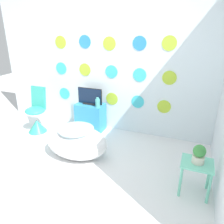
# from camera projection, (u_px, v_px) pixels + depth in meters

# --- Properties ---
(ground_plane) EXTENTS (12.00, 12.00, 0.00)m
(ground_plane) POSITION_uv_depth(u_px,v_px,m) (60.00, 182.00, 2.85)
(ground_plane) COLOR white
(wall_back_dotted) EXTENTS (4.71, 0.05, 2.60)m
(wall_back_dotted) POSITION_uv_depth(u_px,v_px,m) (111.00, 62.00, 3.90)
(wall_back_dotted) COLOR white
(wall_back_dotted) RESTS_ON ground_plane
(bathtub) EXTENTS (0.98, 0.66, 0.48)m
(bathtub) POSITION_uv_depth(u_px,v_px,m) (77.00, 142.00, 3.34)
(bathtub) COLOR white
(bathtub) RESTS_ON ground_plane
(chair) EXTENTS (0.36, 0.37, 0.86)m
(chair) POSITION_uv_depth(u_px,v_px,m) (37.00, 118.00, 4.13)
(chair) COLOR #38B2A3
(chair) RESTS_ON ground_plane
(tv_cabinet) EXTENTS (0.52, 0.34, 0.53)m
(tv_cabinet) POSITION_uv_depth(u_px,v_px,m) (91.00, 117.00, 4.21)
(tv_cabinet) COLOR #389ED6
(tv_cabinet) RESTS_ON ground_plane
(tv) EXTENTS (0.49, 0.12, 0.31)m
(tv) POSITION_uv_depth(u_px,v_px,m) (90.00, 97.00, 4.06)
(tv) COLOR black
(tv) RESTS_ON tv_cabinet
(vase) EXTENTS (0.08, 0.08, 0.18)m
(vase) POSITION_uv_depth(u_px,v_px,m) (98.00, 103.00, 3.93)
(vase) COLOR #51B2AD
(vase) RESTS_ON tv_cabinet
(side_table) EXTENTS (0.36, 0.31, 0.43)m
(side_table) POSITION_uv_depth(u_px,v_px,m) (196.00, 169.00, 2.56)
(side_table) COLOR #72D8B7
(side_table) RESTS_ON ground_plane
(potted_plant_left) EXTENTS (0.14, 0.14, 0.23)m
(potted_plant_left) POSITION_uv_depth(u_px,v_px,m) (199.00, 154.00, 2.48)
(potted_plant_left) COLOR beige
(potted_plant_left) RESTS_ON side_table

